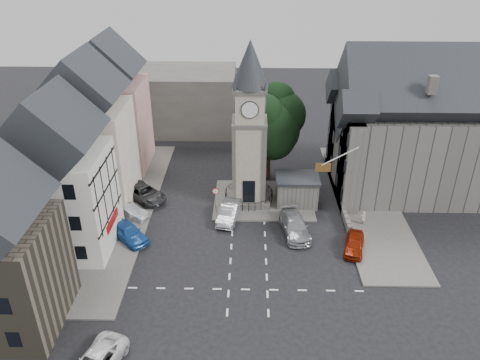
{
  "coord_description": "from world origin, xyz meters",
  "views": [
    {
      "loc": [
        -0.03,
        -33.36,
        24.68
      ],
      "look_at": [
        -0.84,
        5.0,
        3.99
      ],
      "focal_mm": 35.0,
      "sensor_mm": 36.0,
      "label": 1
    }
  ],
  "objects_px": {
    "car_west_blue": "(128,232)",
    "pedestrian": "(363,218)",
    "stone_shelter": "(297,190)",
    "car_east_red": "(354,244)",
    "clock_tower": "(250,127)"
  },
  "relations": [
    {
      "from": "clock_tower",
      "to": "car_west_blue",
      "type": "distance_m",
      "value": 14.81
    },
    {
      "from": "car_west_blue",
      "to": "car_east_red",
      "type": "distance_m",
      "value": 19.94
    },
    {
      "from": "car_east_red",
      "to": "pedestrian",
      "type": "xyz_separation_m",
      "value": [
        1.54,
        3.94,
        0.08
      ]
    },
    {
      "from": "car_west_blue",
      "to": "pedestrian",
      "type": "height_order",
      "value": "car_west_blue"
    },
    {
      "from": "clock_tower",
      "to": "stone_shelter",
      "type": "xyz_separation_m",
      "value": [
        4.8,
        -0.49,
        -6.57
      ]
    },
    {
      "from": "car_east_red",
      "to": "stone_shelter",
      "type": "bearing_deg",
      "value": 134.43
    },
    {
      "from": "stone_shelter",
      "to": "car_west_blue",
      "type": "distance_m",
      "value": 16.91
    },
    {
      "from": "clock_tower",
      "to": "car_west_blue",
      "type": "xyz_separation_m",
      "value": [
        -10.75,
        -7.08,
        -7.33
      ]
    },
    {
      "from": "clock_tower",
      "to": "car_west_blue",
      "type": "bearing_deg",
      "value": -146.64
    },
    {
      "from": "car_east_red",
      "to": "pedestrian",
      "type": "height_order",
      "value": "pedestrian"
    },
    {
      "from": "pedestrian",
      "to": "stone_shelter",
      "type": "bearing_deg",
      "value": -34.9
    },
    {
      "from": "car_west_blue",
      "to": "car_east_red",
      "type": "xyz_separation_m",
      "value": [
        19.91,
        -1.16,
        -0.12
      ]
    },
    {
      "from": "clock_tower",
      "to": "car_west_blue",
      "type": "relative_size",
      "value": 3.5
    },
    {
      "from": "car_east_red",
      "to": "pedestrian",
      "type": "bearing_deg",
      "value": 83.73
    },
    {
      "from": "clock_tower",
      "to": "stone_shelter",
      "type": "distance_m",
      "value": 8.15
    }
  ]
}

